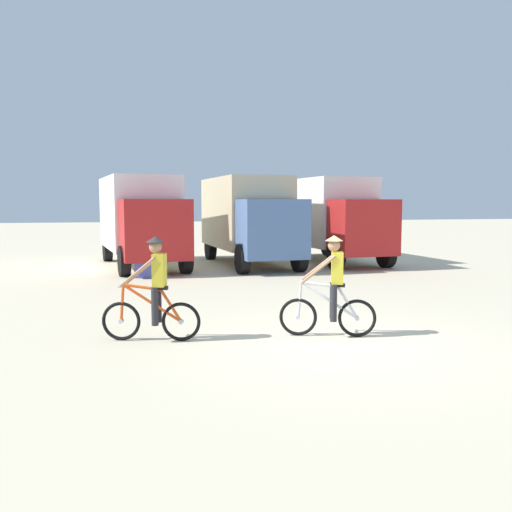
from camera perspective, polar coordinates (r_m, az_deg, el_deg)
name	(u,v)px	position (r m, az deg, el deg)	size (l,w,h in m)	color
ground_plane	(340,344)	(9.56, 8.70, -9.01)	(120.00, 120.00, 0.00)	beige
box_truck_avon_van	(141,216)	(21.08, -11.82, 4.05)	(3.20, 6.99, 3.35)	white
box_truck_tan_camper	(249,216)	(21.22, -0.75, 4.18)	(2.78, 6.88, 3.35)	#CCB78E
box_truck_white_box	(329,215)	(22.60, 7.62, 4.21)	(2.85, 6.90, 3.35)	white
cyclist_orange_shirt	(154,293)	(9.67, -10.53, -3.75)	(1.68, 0.65, 1.82)	black
cyclist_cowboy_hat	(331,290)	(9.91, 7.79, -3.48)	(1.65, 0.72, 1.82)	black
supply_crate	(148,269)	(17.97, -11.17, -1.30)	(0.66, 0.64, 0.55)	#4C5199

